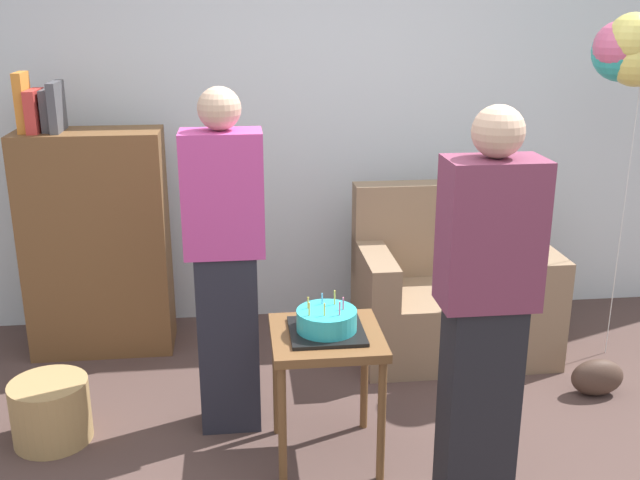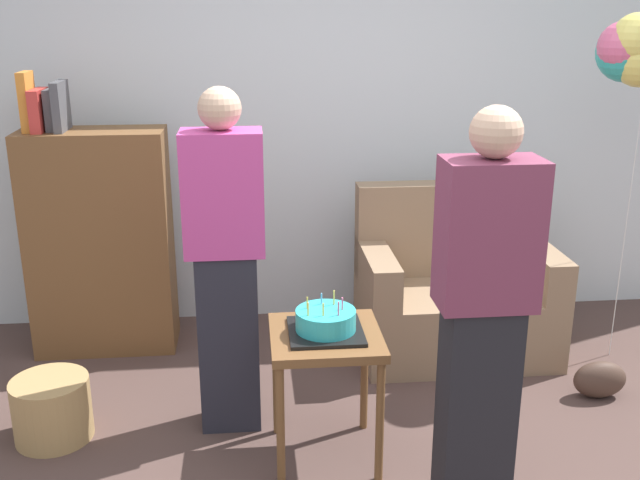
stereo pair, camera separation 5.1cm
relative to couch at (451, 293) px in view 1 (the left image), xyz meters
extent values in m
cube|color=silver|center=(-0.66, 0.65, 1.01)|extent=(6.00, 0.10, 2.70)
cube|color=#8C7054|center=(0.00, -0.06, -0.14)|extent=(1.10, 0.70, 0.40)
cube|color=#8C7054|center=(0.00, 0.21, 0.34)|extent=(1.10, 0.16, 0.56)
cube|color=#8C7054|center=(-0.47, -0.06, 0.18)|extent=(0.16, 0.70, 0.24)
cube|color=#8C7054|center=(0.47, -0.06, 0.18)|extent=(0.16, 0.70, 0.24)
cube|color=brown|center=(-2.04, 0.23, 0.31)|extent=(0.80, 0.36, 1.30)
cube|color=orange|center=(-2.36, 0.23, 1.12)|extent=(0.05, 0.18, 0.32)
cube|color=red|center=(-2.30, 0.23, 1.07)|extent=(0.06, 0.24, 0.23)
cube|color=#4C4C51|center=(-2.23, 0.23, 1.07)|extent=(0.05, 0.16, 0.22)
cube|color=#4C4C51|center=(-2.18, 0.23, 1.09)|extent=(0.04, 0.25, 0.27)
cube|color=brown|center=(-0.87, -1.03, 0.25)|extent=(0.48, 0.48, 0.04)
cylinder|color=brown|center=(-1.08, -1.24, -0.06)|extent=(0.04, 0.04, 0.57)
cylinder|color=brown|center=(-0.66, -1.24, -0.06)|extent=(0.04, 0.04, 0.57)
cylinder|color=brown|center=(-1.08, -0.82, -0.06)|extent=(0.04, 0.04, 0.57)
cylinder|color=brown|center=(-0.66, -0.82, -0.06)|extent=(0.04, 0.04, 0.57)
cube|color=black|center=(-0.87, -1.03, 0.28)|extent=(0.32, 0.32, 0.02)
cylinder|color=#2DB2B7|center=(-0.87, -1.03, 0.33)|extent=(0.26, 0.26, 0.09)
cylinder|color=#EA668C|center=(-0.79, -1.03, 0.40)|extent=(0.01, 0.01, 0.06)
cylinder|color=#F2CC4C|center=(-0.82, -0.97, 0.41)|extent=(0.01, 0.01, 0.06)
cylinder|color=#66B2E5|center=(-0.88, -0.96, 0.40)|extent=(0.01, 0.01, 0.05)
cylinder|color=#F2CC4C|center=(-0.94, -1.00, 0.40)|extent=(0.01, 0.01, 0.05)
cylinder|color=#F2CC4C|center=(-0.95, -1.08, 0.40)|extent=(0.01, 0.01, 0.06)
cylinder|color=#F2CC4C|center=(-0.88, -1.09, 0.40)|extent=(0.01, 0.01, 0.06)
cylinder|color=#EA668C|center=(-0.82, -1.09, 0.40)|extent=(0.01, 0.01, 0.06)
cube|color=#23232D|center=(-1.29, -0.71, 0.10)|extent=(0.28, 0.20, 0.88)
cube|color=#C6428E|center=(-1.29, -0.71, 0.82)|extent=(0.36, 0.22, 0.56)
sphere|color=#D1A889|center=(-1.29, -0.71, 1.19)|extent=(0.19, 0.19, 0.19)
cube|color=black|center=(-0.31, -1.42, 0.10)|extent=(0.28, 0.20, 0.88)
cube|color=#75334C|center=(-0.31, -1.42, 0.82)|extent=(0.36, 0.22, 0.56)
sphere|color=#D1A889|center=(-0.31, -1.42, 1.19)|extent=(0.19, 0.19, 0.19)
cylinder|color=#A88451|center=(-2.13, -0.76, -0.19)|extent=(0.36, 0.36, 0.30)
ellipsoid|color=#473328|center=(0.61, -0.65, -0.24)|extent=(0.28, 0.14, 0.20)
cylinder|color=silver|center=(0.90, -0.19, 0.48)|extent=(0.00, 0.00, 1.64)
sphere|color=#E5D666|center=(0.80, -0.24, 1.45)|extent=(0.26, 0.26, 0.26)
sphere|color=#D65B84|center=(0.76, -0.19, 1.41)|extent=(0.27, 0.27, 0.27)
sphere|color=#E5D666|center=(0.85, -0.23, 1.36)|extent=(0.30, 0.30, 0.30)
sphere|color=#2DADA8|center=(0.79, -0.17, 1.39)|extent=(0.31, 0.31, 0.31)
camera|label=1|loc=(-1.22, -3.91, 1.62)|focal=41.31mm
camera|label=2|loc=(-1.17, -3.91, 1.62)|focal=41.31mm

